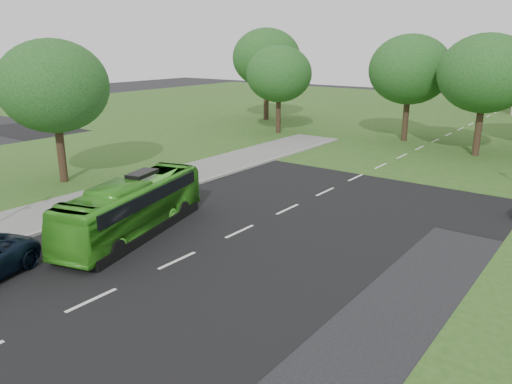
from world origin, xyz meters
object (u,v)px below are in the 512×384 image
tree_park_b (410,70)px  tree_park_c (485,74)px  tree_park_a (279,74)px  tree_side_near (54,86)px  tree_park_f (266,58)px  bus (133,207)px

tree_park_b → tree_park_c: bearing=-21.6°
tree_park_a → tree_park_c: size_ratio=0.90×
tree_park_a → tree_side_near: size_ratio=0.95×
tree_park_b → tree_side_near: tree_park_b is taller
tree_park_a → tree_park_f: bearing=133.2°
tree_park_c → bus: bearing=-107.0°
tree_park_c → bus: size_ratio=1.02×
tree_park_b → tree_side_near: size_ratio=1.06×
tree_park_b → tree_side_near: (-12.00, -26.12, -0.31)m
tree_park_a → bus: (9.84, -26.05, -4.33)m
tree_park_c → bus: (-8.16, -26.73, -4.93)m
tree_park_a → tree_park_b: bearing=16.4°
bus → tree_park_c: bearing=57.4°
tree_park_a → tree_park_b: 11.80m
tree_park_a → bus: bearing=-69.3°
tree_park_a → bus: size_ratio=0.92×
tree_park_f → tree_side_near: tree_park_f is taller
tree_park_f → tree_side_near: bearing=-79.6°
tree_park_c → tree_side_near: 30.00m
tree_side_near → bus: bearing=-17.2°
tree_park_c → tree_park_f: (-24.05, 5.76, 0.63)m
tree_park_a → tree_park_c: 18.02m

